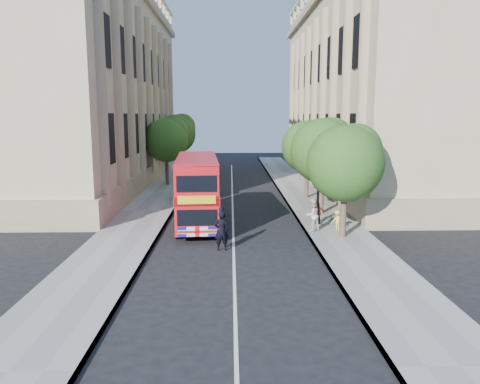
{
  "coord_description": "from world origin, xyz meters",
  "views": [
    {
      "loc": [
        -0.14,
        -20.98,
        6.5
      ],
      "look_at": [
        0.38,
        4.42,
        2.3
      ],
      "focal_mm": 35.0,
      "sensor_mm": 36.0,
      "label": 1
    }
  ],
  "objects": [
    {
      "name": "police_constable",
      "position": [
        -0.59,
        1.0,
        0.97
      ],
      "size": [
        0.73,
        0.51,
        1.93
      ],
      "primitive_type": "imported",
      "rotation": [
        0.0,
        0.0,
        3.21
      ],
      "color": "black",
      "rests_on": "ground"
    },
    {
      "name": "double_decker_bus",
      "position": [
        -2.11,
        6.29,
        2.2
      ],
      "size": [
        2.85,
        8.77,
        3.99
      ],
      "rotation": [
        0.0,
        0.0,
        0.07
      ],
      "color": "red",
      "rests_on": "ground"
    },
    {
      "name": "tree_right_far",
      "position": [
        5.84,
        15.03,
        4.31
      ],
      "size": [
        4.0,
        4.0,
        6.15
      ],
      "color": "#473828",
      "rests_on": "ground"
    },
    {
      "name": "ground",
      "position": [
        0.0,
        0.0,
        0.0
      ],
      "size": [
        120.0,
        120.0,
        0.0
      ],
      "primitive_type": "plane",
      "color": "black",
      "rests_on": "ground"
    },
    {
      "name": "building_left",
      "position": [
        -13.8,
        24.0,
        9.0
      ],
      "size": [
        12.0,
        38.0,
        18.0
      ],
      "primitive_type": "cube",
      "color": "tan",
      "rests_on": "ground"
    },
    {
      "name": "child_b",
      "position": [
        5.82,
        4.4,
        0.69
      ],
      "size": [
        0.81,
        0.57,
        1.14
      ],
      "primitive_type": "imported",
      "rotation": [
        0.0,
        0.0,
        3.36
      ],
      "color": "#E1DC4C",
      "rests_on": "pavement_right"
    },
    {
      "name": "tree_right_near",
      "position": [
        5.84,
        3.03,
        4.25
      ],
      "size": [
        4.0,
        4.0,
        6.08
      ],
      "color": "#473828",
      "rests_on": "ground"
    },
    {
      "name": "box_van",
      "position": [
        -2.91,
        15.75,
        1.32
      ],
      "size": [
        2.14,
        4.79,
        2.69
      ],
      "rotation": [
        0.0,
        0.0,
        -0.05
      ],
      "color": "black",
      "rests_on": "ground"
    },
    {
      "name": "tree_left_far",
      "position": [
        -5.96,
        22.03,
        4.44
      ],
      "size": [
        4.0,
        4.0,
        6.3
      ],
      "color": "#473828",
      "rests_on": "ground"
    },
    {
      "name": "building_right",
      "position": [
        13.8,
        24.0,
        9.0
      ],
      "size": [
        12.0,
        38.0,
        18.0
      ],
      "primitive_type": "cube",
      "color": "tan",
      "rests_on": "ground"
    },
    {
      "name": "pavement_left",
      "position": [
        -5.75,
        10.0,
        0.06
      ],
      "size": [
        3.5,
        80.0,
        0.12
      ],
      "primitive_type": "cube",
      "color": "gray",
      "rests_on": "ground"
    },
    {
      "name": "pavement_right",
      "position": [
        5.75,
        10.0,
        0.06
      ],
      "size": [
        3.5,
        80.0,
        0.12
      ],
      "primitive_type": "cube",
      "color": "gray",
      "rests_on": "ground"
    },
    {
      "name": "tree_right_mid",
      "position": [
        5.84,
        9.03,
        4.45
      ],
      "size": [
        4.2,
        4.2,
        6.37
      ],
      "color": "#473828",
      "rests_on": "ground"
    },
    {
      "name": "child_a",
      "position": [
        5.1,
        6.23,
        0.72
      ],
      "size": [
        0.75,
        0.43,
        1.21
      ],
      "primitive_type": "imported",
      "rotation": [
        0.0,
        0.0,
        3.35
      ],
      "color": "#C24B22",
      "rests_on": "pavement_right"
    },
    {
      "name": "lamp_post",
      "position": [
        5.0,
        6.0,
        2.51
      ],
      "size": [
        0.32,
        0.32,
        5.16
      ],
      "color": "black",
      "rests_on": "pavement_right"
    },
    {
      "name": "tree_left_back",
      "position": [
        -5.96,
        30.03,
        4.71
      ],
      "size": [
        4.2,
        4.2,
        6.65
      ],
      "color": "#473828",
      "rests_on": "ground"
    },
    {
      "name": "woman_pedestrian",
      "position": [
        4.4,
        4.29,
        1.02
      ],
      "size": [
        1.09,
        1.02,
        1.79
      ],
      "primitive_type": "imported",
      "rotation": [
        0.0,
        0.0,
        3.66
      ],
      "color": "silver",
      "rests_on": "pavement_right"
    }
  ]
}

